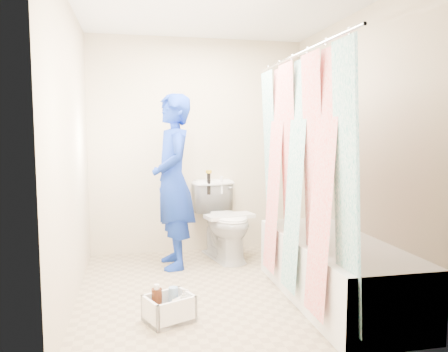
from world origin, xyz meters
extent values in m
plane|color=tan|center=(0.00, 0.00, 0.00)|extent=(2.60, 2.60, 0.00)
cube|color=silver|center=(0.00, 0.00, 2.40)|extent=(2.40, 2.60, 0.02)
cube|color=beige|center=(0.00, 1.30, 1.20)|extent=(2.40, 0.02, 2.40)
cube|color=beige|center=(0.00, -1.30, 1.20)|extent=(2.40, 0.02, 2.40)
cube|color=beige|center=(-1.20, 0.00, 1.20)|extent=(0.02, 2.60, 2.40)
cube|color=beige|center=(1.20, 0.00, 1.20)|extent=(0.02, 2.60, 2.40)
cube|color=white|center=(0.85, -0.43, 0.25)|extent=(0.70, 1.75, 0.50)
cube|color=silver|center=(0.85, -0.43, 0.46)|extent=(0.58, 1.63, 0.06)
cylinder|color=silver|center=(0.52, -0.43, 1.95)|extent=(0.02, 1.90, 0.02)
cube|color=silver|center=(0.52, -0.43, 1.02)|extent=(0.06, 1.75, 1.80)
imported|color=silver|center=(0.23, 0.92, 0.41)|extent=(0.63, 0.89, 0.83)
cube|color=silver|center=(0.26, 0.79, 0.49)|extent=(0.54, 0.33, 0.04)
cylinder|color=black|center=(0.09, 1.12, 0.79)|extent=(0.04, 0.04, 0.24)
cylinder|color=gold|center=(0.09, 1.12, 0.93)|extent=(0.07, 0.07, 0.03)
cylinder|color=white|center=(0.24, 1.15, 0.77)|extent=(0.03, 0.03, 0.20)
imported|color=navy|center=(-0.33, 0.75, 0.87)|extent=(0.47, 0.67, 1.74)
cube|color=white|center=(-0.49, -0.55, 0.02)|extent=(0.40, 0.36, 0.03)
cube|color=white|center=(-0.63, -0.61, 0.10)|extent=(0.12, 0.24, 0.19)
cube|color=white|center=(-0.36, -0.49, 0.10)|extent=(0.12, 0.24, 0.19)
cube|color=white|center=(-0.45, -0.66, 0.10)|extent=(0.30, 0.15, 0.19)
cube|color=white|center=(-0.54, -0.45, 0.10)|extent=(0.30, 0.15, 0.19)
cylinder|color=#3E1B0C|center=(-0.58, -0.54, 0.14)|extent=(0.07, 0.07, 0.21)
cylinder|color=silver|center=(-0.46, -0.48, 0.13)|extent=(0.07, 0.07, 0.19)
cylinder|color=beige|center=(-0.45, -0.59, 0.10)|extent=(0.05, 0.05, 0.14)
cylinder|color=#3E1B0C|center=(-0.54, -0.64, 0.06)|extent=(0.06, 0.06, 0.06)
cylinder|color=gold|center=(-0.54, -0.64, 0.10)|extent=(0.07, 0.07, 0.01)
imported|color=white|center=(-0.39, -0.55, 0.13)|extent=(0.13, 0.13, 0.20)
camera|label=1|loc=(-0.73, -3.60, 1.37)|focal=35.00mm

